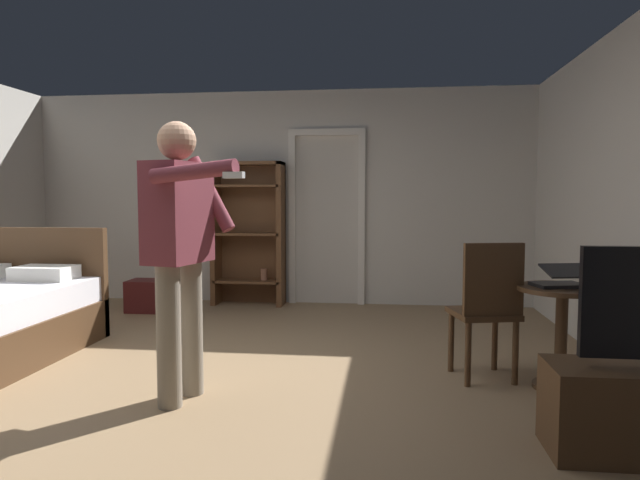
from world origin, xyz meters
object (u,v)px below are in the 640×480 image
at_px(side_table, 562,321).
at_px(wooden_chair, 487,305).
at_px(bookshelf, 249,228).
at_px(person_blue_shirt, 180,239).
at_px(laptop, 562,280).
at_px(bottle_on_table, 589,272).
at_px(suitcase_dark, 154,296).

height_order(side_table, wooden_chair, wooden_chair).
bearing_deg(bookshelf, person_blue_shirt, -83.37).
bearing_deg(bookshelf, wooden_chair, -47.98).
bearing_deg(wooden_chair, person_blue_shirt, -162.86).
bearing_deg(person_blue_shirt, laptop, 10.98).
bearing_deg(laptop, side_table, 63.90).
bearing_deg(wooden_chair, bookshelf, 132.02).
bearing_deg(person_blue_shirt, bottle_on_table, 9.52).
height_order(bottle_on_table, wooden_chair, wooden_chair).
bearing_deg(wooden_chair, bottle_on_table, -16.21).
relative_size(side_table, suitcase_dark, 1.22).
relative_size(side_table, person_blue_shirt, 0.40).
xyz_separation_m(bottle_on_table, wooden_chair, (-0.61, 0.18, -0.27)).
bearing_deg(side_table, person_blue_shirt, -168.16).
distance_m(wooden_chair, suitcase_dark, 3.95).
bearing_deg(bookshelf, laptop, -44.47).
relative_size(wooden_chair, suitcase_dark, 1.73).
height_order(wooden_chair, person_blue_shirt, person_blue_shirt).
bearing_deg(suitcase_dark, bottle_on_table, -30.29).
distance_m(side_table, wooden_chair, 0.49).
height_order(bookshelf, wooden_chair, bookshelf).
distance_m(laptop, bottle_on_table, 0.18).
distance_m(side_table, person_blue_shirt, 2.58).
relative_size(side_table, wooden_chair, 0.71).
bearing_deg(bookshelf, side_table, -43.83).
distance_m(bookshelf, suitcase_dark, 1.36).
xyz_separation_m(bookshelf, bottle_on_table, (2.99, -2.81, -0.12)).
bearing_deg(suitcase_dark, person_blue_shirt, -64.00).
height_order(wooden_chair, suitcase_dark, wooden_chair).
xyz_separation_m(bookshelf, wooden_chair, (2.37, -2.63, -0.39)).
bearing_deg(wooden_chair, suitcase_dark, 148.42).
xyz_separation_m(bottle_on_table, person_blue_shirt, (-2.61, -0.44, 0.22)).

